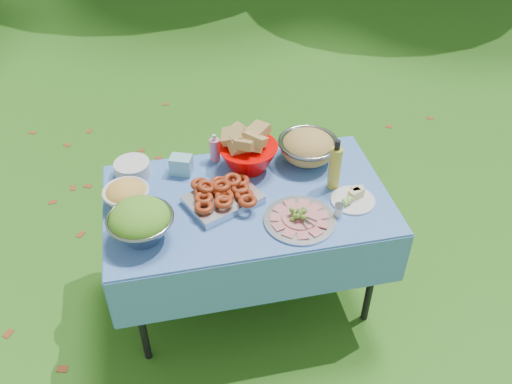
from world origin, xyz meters
TOP-DOWN VIEW (x-y plane):
  - ground at (0.00, 0.00)m, footprint 80.00×80.00m
  - picnic_table at (0.00, 0.00)m, footprint 1.46×0.86m
  - salad_bowl at (-0.54, -0.18)m, footprint 0.41×0.41m
  - pasta_bowl_white at (-0.61, 0.08)m, footprint 0.23×0.23m
  - plate_stack at (-0.57, 0.32)m, footprint 0.25×0.25m
  - wipes_box at (-0.31, 0.28)m, footprint 0.14×0.12m
  - sanitizer_bottle at (-0.11, 0.36)m, footprint 0.06×0.06m
  - bread_bowl at (0.06, 0.26)m, footprint 0.43×0.43m
  - pasta_bowl_steel at (0.39, 0.25)m, footprint 0.44×0.44m
  - fried_tray at (-0.13, -0.01)m, footprint 0.43×0.38m
  - charcuterie_platter at (0.22, -0.23)m, footprint 0.42×0.42m
  - oil_bottle at (0.46, -0.00)m, footprint 0.08×0.08m
  - cheese_plate at (0.53, -0.14)m, footprint 0.29×0.29m
  - shaker at (0.42, -0.23)m, footprint 0.06×0.06m

SIDE VIEW (x-z plane):
  - ground at x=0.00m, z-range 0.00..0.00m
  - picnic_table at x=0.00m, z-range 0.00..0.76m
  - cheese_plate at x=0.53m, z-range 0.76..0.82m
  - shaker at x=0.42m, z-range 0.76..0.83m
  - plate_stack at x=-0.57m, z-range 0.76..0.84m
  - charcuterie_platter at x=0.22m, z-range 0.76..0.84m
  - fried_tray at x=-0.13m, z-range 0.76..0.85m
  - wipes_box at x=-0.31m, z-range 0.76..0.87m
  - pasta_bowl_white at x=-0.61m, z-range 0.76..0.89m
  - sanitizer_bottle at x=-0.11m, z-range 0.76..0.93m
  - pasta_bowl_steel at x=0.39m, z-range 0.76..0.94m
  - salad_bowl at x=-0.54m, z-range 0.76..0.96m
  - bread_bowl at x=0.06m, z-range 0.76..0.98m
  - oil_bottle at x=0.46m, z-range 0.76..1.05m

